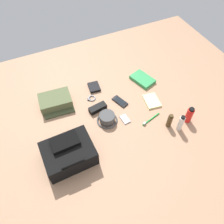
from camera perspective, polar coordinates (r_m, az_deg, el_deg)
ground_plane at (r=1.72m, az=0.00°, el=-1.06°), size 2.64×2.02×0.02m
backpack at (r=1.48m, az=-11.12°, el=-10.32°), size 0.33×0.26×0.16m
toiletry_pouch at (r=1.79m, az=-14.33°, el=2.62°), size 0.26×0.23×0.09m
bucket_hat at (r=1.65m, az=-1.26°, el=-1.65°), size 0.16×0.16×0.07m
sunscreen_spray at (r=1.72m, az=19.32°, el=-0.72°), size 0.05×0.05×0.14m
toothpaste_tube at (r=1.65m, az=17.32°, el=-2.76°), size 0.04×0.04×0.15m
cologne_bottle at (r=1.66m, az=14.66°, el=-2.21°), size 0.04×0.04×0.12m
paperback_novel at (r=1.97m, az=7.87°, el=8.36°), size 0.19×0.23×0.03m
cell_phone at (r=1.79m, az=2.04°, el=2.76°), size 0.10×0.14×0.01m
media_player at (r=1.68m, az=3.38°, el=-1.82°), size 0.06×0.09×0.01m
wristwatch at (r=1.82m, az=-5.33°, el=3.54°), size 0.07×0.06×0.01m
toothbrush at (r=1.70m, az=9.84°, el=-1.96°), size 0.17×0.05×0.02m
wallet at (r=1.89m, az=-4.66°, el=6.43°), size 0.10×0.12×0.02m
notepad at (r=1.82m, az=10.22°, el=2.84°), size 0.13×0.16×0.02m
sunglasses_case at (r=1.73m, az=-3.71°, el=1.03°), size 0.15×0.08×0.04m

